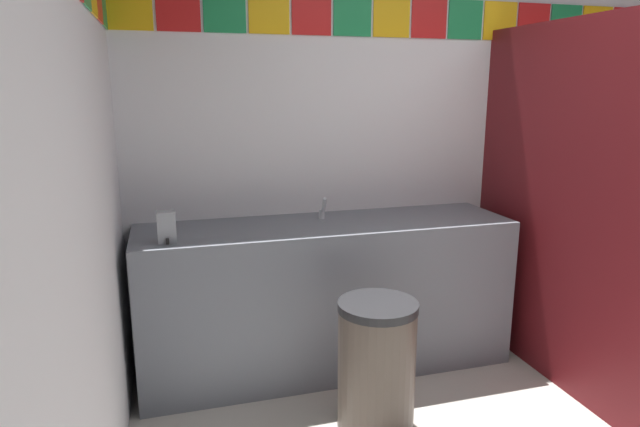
# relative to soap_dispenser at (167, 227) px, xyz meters

# --- Properties ---
(wall_back) EXTENTS (4.19, 0.09, 2.54)m
(wall_back) POSITION_rel_soap_dispenser_xyz_m (1.85, 0.50, 0.32)
(wall_back) COLOR silver
(wall_back) RESTS_ON ground_plane
(wall_side) EXTENTS (0.09, 3.59, 2.54)m
(wall_side) POSITION_rel_soap_dispenser_xyz_m (-0.28, -1.34, 0.32)
(wall_side) COLOR silver
(wall_side) RESTS_ON ground_plane
(vanity_counter) EXTENTS (2.14, 0.58, 0.88)m
(vanity_counter) POSITION_rel_soap_dispenser_xyz_m (0.88, 0.17, -0.51)
(vanity_counter) COLOR slate
(vanity_counter) RESTS_ON ground_plane
(faucet_center) EXTENTS (0.04, 0.10, 0.14)m
(faucet_center) POSITION_rel_soap_dispenser_xyz_m (0.88, 0.26, -0.03)
(faucet_center) COLOR silver
(faucet_center) RESTS_ON vanity_counter
(soap_dispenser) EXTENTS (0.09, 0.09, 0.16)m
(soap_dispenser) POSITION_rel_soap_dispenser_xyz_m (0.00, 0.00, 0.00)
(soap_dispenser) COLOR gray
(soap_dispenser) RESTS_ON vanity_counter
(stall_divider) EXTENTS (0.92, 1.50, 1.98)m
(stall_divider) POSITION_rel_soap_dispenser_xyz_m (2.23, -0.55, 0.03)
(stall_divider) COLOR maroon
(stall_divider) RESTS_ON ground_plane
(toilet) EXTENTS (0.39, 0.49, 0.74)m
(toilet) POSITION_rel_soap_dispenser_xyz_m (2.60, 0.07, -0.65)
(toilet) COLOR white
(toilet) RESTS_ON ground_plane
(trash_bin) EXTENTS (0.38, 0.38, 0.66)m
(trash_bin) POSITION_rel_soap_dispenser_xyz_m (0.93, -0.51, -0.63)
(trash_bin) COLOR brown
(trash_bin) RESTS_ON ground_plane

